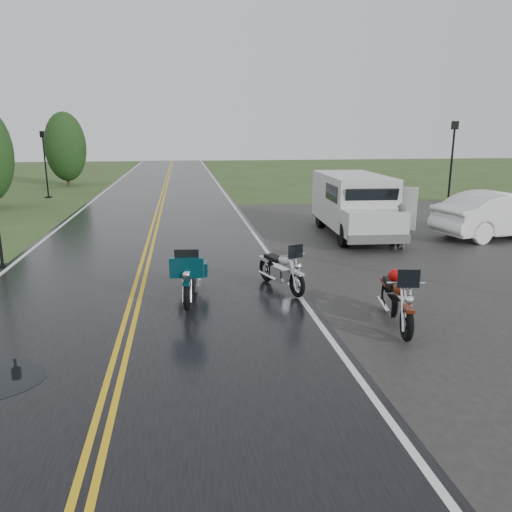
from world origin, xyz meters
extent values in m
plane|color=#2D471E|center=(0.00, 0.00, 0.00)|extent=(120.00, 120.00, 0.00)
cube|color=black|center=(0.00, 10.00, 0.02)|extent=(8.00, 100.00, 0.04)
cube|color=black|center=(11.00, 5.00, 0.01)|extent=(14.00, 24.00, 0.03)
imported|color=#55565B|center=(8.15, 6.07, 0.76)|extent=(0.59, 0.42, 1.52)
imported|color=white|center=(12.65, 7.38, 0.84)|extent=(5.31, 2.67, 1.67)
camera|label=1|loc=(1.15, -9.08, 3.80)|focal=35.00mm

